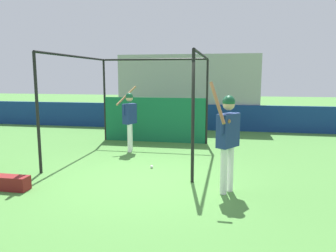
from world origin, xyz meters
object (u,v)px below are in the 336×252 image
at_px(player_batter, 130,116).
at_px(player_waiting, 228,134).
at_px(baseball, 152,167).
at_px(equipment_bag, 11,183).

relative_size(player_batter, player_waiting, 0.90).
bearing_deg(baseball, equipment_bag, -139.74).
bearing_deg(player_waiting, equipment_bag, -48.48).
xyz_separation_m(player_batter, player_waiting, (2.88, -3.03, 0.10)).
height_order(equipment_bag, baseball, equipment_bag).
bearing_deg(player_batter, baseball, -125.77).
distance_m(player_batter, player_waiting, 4.19).
relative_size(player_batter, equipment_bag, 2.75).
bearing_deg(player_waiting, baseball, -94.09).
distance_m(player_batter, equipment_bag, 4.01).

